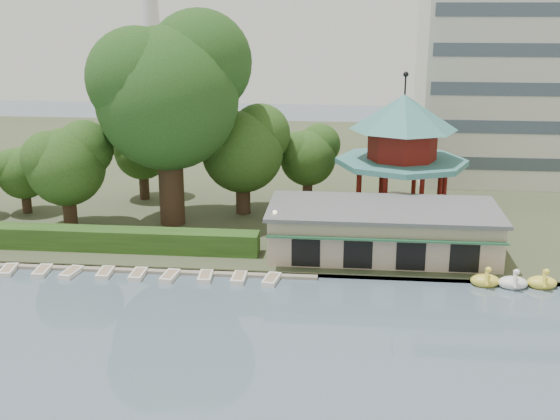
# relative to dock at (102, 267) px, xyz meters

# --- Properties ---
(ground_plane) EXTENTS (220.00, 220.00, 0.00)m
(ground_plane) POSITION_rel_dock_xyz_m (12.00, -17.20, -0.12)
(ground_plane) COLOR slate
(ground_plane) RESTS_ON ground
(shore) EXTENTS (220.00, 70.00, 0.40)m
(shore) POSITION_rel_dock_xyz_m (12.00, 34.80, 0.08)
(shore) COLOR #424930
(shore) RESTS_ON ground
(embankment) EXTENTS (220.00, 0.60, 0.30)m
(embankment) POSITION_rel_dock_xyz_m (12.00, 0.10, 0.03)
(embankment) COLOR gray
(embankment) RESTS_ON ground
(dock) EXTENTS (34.00, 1.60, 0.24)m
(dock) POSITION_rel_dock_xyz_m (0.00, 0.00, 0.00)
(dock) COLOR gray
(dock) RESTS_ON ground
(boathouse) EXTENTS (18.60, 9.39, 3.90)m
(boathouse) POSITION_rel_dock_xyz_m (22.00, 4.77, 2.25)
(boathouse) COLOR tan
(boathouse) RESTS_ON shore
(pavilion) EXTENTS (12.40, 12.40, 13.50)m
(pavilion) POSITION_rel_dock_xyz_m (24.00, 14.80, 7.36)
(pavilion) COLOR tan
(pavilion) RESTS_ON shore
(hedge) EXTENTS (30.00, 2.00, 1.80)m
(hedge) POSITION_rel_dock_xyz_m (-3.00, 3.30, 1.18)
(hedge) COLOR #2C501B
(hedge) RESTS_ON shore
(lamp_post) EXTENTS (0.36, 0.36, 4.28)m
(lamp_post) POSITION_rel_dock_xyz_m (13.50, 1.80, 3.22)
(lamp_post) COLOR black
(lamp_post) RESTS_ON shore
(big_tree) EXTENTS (13.98, 13.03, 19.33)m
(big_tree) POSITION_rel_dock_xyz_m (3.17, 11.01, 12.83)
(big_tree) COLOR #3A281C
(big_tree) RESTS_ON shore
(small_trees) EXTENTS (39.25, 16.47, 10.53)m
(small_trees) POSITION_rel_dock_xyz_m (-0.21, 13.71, 6.04)
(small_trees) COLOR #3A281C
(small_trees) RESTS_ON shore
(swan_boats) EXTENTS (12.70, 2.06, 1.92)m
(swan_boats) POSITION_rel_dock_xyz_m (34.78, -0.57, 0.28)
(swan_boats) COLOR yellow
(swan_boats) RESTS_ON ground
(moored_rowboats) EXTENTS (29.52, 2.66, 0.36)m
(moored_rowboats) POSITION_rel_dock_xyz_m (-0.59, -1.39, 0.06)
(moored_rowboats) COLOR white
(moored_rowboats) RESTS_ON ground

